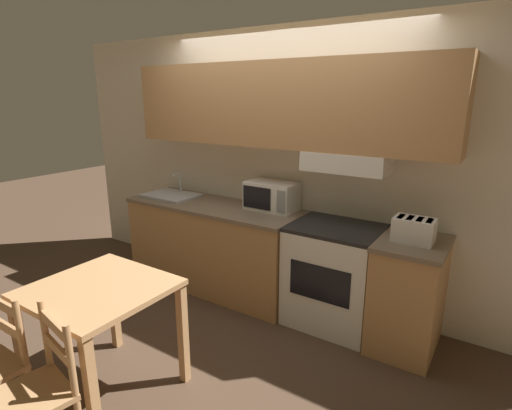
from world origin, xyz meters
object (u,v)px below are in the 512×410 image
(toaster, at_px, (414,230))
(sink_basin, at_px, (171,195))
(dining_table, at_px, (100,305))
(chair_right_of_table, at_px, (36,395))
(microwave, at_px, (272,196))
(stove_range, at_px, (334,275))

(toaster, relative_size, sink_basin, 0.53)
(dining_table, distance_m, chair_right_of_table, 0.61)
(microwave, bearing_deg, chair_right_of_table, -90.87)
(chair_right_of_table, bearing_deg, sink_basin, 128.48)
(toaster, distance_m, chair_right_of_table, 2.60)
(toaster, xyz_separation_m, chair_right_of_table, (-1.36, -2.15, -0.55))
(chair_right_of_table, bearing_deg, stove_range, 81.64)
(stove_range, xyz_separation_m, chair_right_of_table, (-0.75, -2.17, -0.01))
(toaster, xyz_separation_m, sink_basin, (-2.50, 0.02, -0.08))
(stove_range, relative_size, dining_table, 1.10)
(microwave, xyz_separation_m, chair_right_of_table, (-0.04, -2.32, -0.59))
(dining_table, height_order, chair_right_of_table, chair_right_of_table)
(microwave, xyz_separation_m, toaster, (1.33, -0.17, -0.04))
(sink_basin, height_order, dining_table, sink_basin)
(toaster, relative_size, chair_right_of_table, 0.35)
(sink_basin, bearing_deg, chair_right_of_table, -62.23)
(microwave, relative_size, sink_basin, 0.85)
(sink_basin, height_order, chair_right_of_table, sink_basin)
(stove_range, distance_m, toaster, 0.81)
(microwave, height_order, sink_basin, microwave)
(microwave, distance_m, toaster, 1.34)
(stove_range, xyz_separation_m, sink_basin, (-1.89, -0.01, 0.46))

